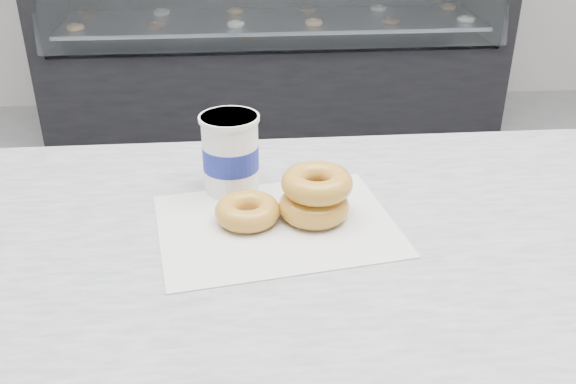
# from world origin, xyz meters

# --- Properties ---
(display_case) EXTENTS (2.40, 0.74, 1.25)m
(display_case) POSITION_xyz_m (0.00, 2.12, 0.49)
(display_case) COLOR black
(display_case) RESTS_ON ground
(wax_paper) EXTENTS (0.38, 0.31, 0.00)m
(wax_paper) POSITION_xyz_m (-0.16, -0.54, 0.90)
(wax_paper) COLOR silver
(wax_paper) RESTS_ON counter
(donut_single) EXTENTS (0.13, 0.13, 0.03)m
(donut_single) POSITION_xyz_m (-0.20, -0.53, 0.92)
(donut_single) COLOR gold
(donut_single) RESTS_ON wax_paper
(donut_stack) EXTENTS (0.15, 0.15, 0.07)m
(donut_stack) POSITION_xyz_m (-0.10, -0.52, 0.94)
(donut_stack) COLOR gold
(donut_stack) RESTS_ON wax_paper
(coffee_cup) EXTENTS (0.10, 0.10, 0.13)m
(coffee_cup) POSITION_xyz_m (-0.22, -0.42, 0.96)
(coffee_cup) COLOR white
(coffee_cup) RESTS_ON counter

